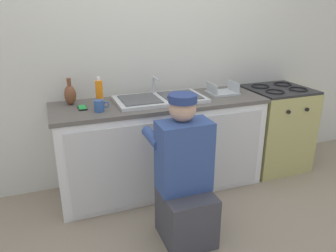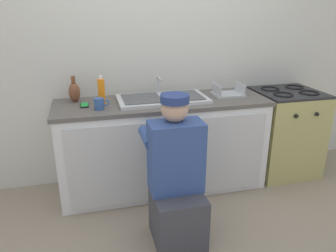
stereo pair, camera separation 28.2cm
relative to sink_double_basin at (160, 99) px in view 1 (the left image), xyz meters
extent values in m
plane|color=gray|center=(0.00, -0.30, -0.88)|extent=(12.00, 12.00, 0.00)
cube|color=silver|center=(0.00, 0.35, 0.37)|extent=(6.00, 0.10, 2.50)
cube|color=white|center=(0.00, 0.00, -0.47)|extent=(1.88, 0.60, 0.83)
cube|color=silver|center=(-0.45, -0.31, -0.47)|extent=(0.83, 0.02, 0.73)
cube|color=silver|center=(0.45, -0.31, -0.47)|extent=(0.83, 0.02, 0.73)
cube|color=#5B5651|center=(0.00, 0.00, -0.04)|extent=(1.92, 0.62, 0.04)
cube|color=silver|center=(0.00, 0.00, 0.00)|extent=(0.80, 0.44, 0.03)
cube|color=#4C4F51|center=(-0.19, 0.00, 0.01)|extent=(0.33, 0.35, 0.01)
cube|color=#4C4F51|center=(0.19, 0.00, 0.01)|extent=(0.33, 0.35, 0.01)
cylinder|color=#B7BABF|center=(0.00, 0.19, 0.07)|extent=(0.02, 0.02, 0.18)
cylinder|color=#B7BABF|center=(0.00, 0.11, 0.16)|extent=(0.02, 0.16, 0.02)
cube|color=tan|center=(1.29, 0.00, -0.46)|extent=(0.63, 0.60, 0.85)
cube|color=#262628|center=(1.29, 0.00, -0.02)|extent=(0.61, 0.59, 0.02)
torus|color=black|center=(1.15, -0.12, -0.01)|extent=(0.19, 0.19, 0.02)
torus|color=black|center=(1.43, -0.12, -0.01)|extent=(0.19, 0.19, 0.02)
torus|color=black|center=(1.15, 0.12, -0.01)|extent=(0.19, 0.19, 0.02)
torus|color=black|center=(1.43, 0.12, -0.01)|extent=(0.19, 0.19, 0.02)
cylinder|color=black|center=(1.18, -0.31, -0.16)|extent=(0.04, 0.02, 0.04)
cylinder|color=black|center=(1.40, -0.31, -0.16)|extent=(0.04, 0.02, 0.04)
cube|color=#3F3F47|center=(-0.08, -0.81, -0.68)|extent=(0.36, 0.40, 0.40)
cube|color=#334C8C|center=(-0.08, -0.75, -0.22)|extent=(0.38, 0.22, 0.52)
sphere|color=tan|center=(-0.08, -0.71, 0.12)|extent=(0.19, 0.19, 0.19)
cylinder|color=navy|center=(-0.08, -0.71, 0.19)|extent=(0.20, 0.20, 0.06)
cube|color=navy|center=(-0.08, -0.62, 0.17)|extent=(0.13, 0.09, 0.02)
cylinder|color=#334C8C|center=(-0.25, -0.55, -0.13)|extent=(0.08, 0.30, 0.08)
cylinder|color=#334C8C|center=(0.09, -0.55, -0.13)|extent=(0.08, 0.30, 0.08)
cube|color=#B2B7BC|center=(0.65, 0.02, -0.01)|extent=(0.28, 0.22, 0.02)
cube|color=#B2B7BC|center=(0.53, 0.02, 0.04)|extent=(0.01, 0.21, 0.10)
cube|color=#B2B7BC|center=(0.77, 0.02, 0.04)|extent=(0.01, 0.21, 0.10)
cube|color=black|center=(-0.68, 0.01, -0.01)|extent=(0.07, 0.14, 0.01)
cube|color=green|center=(-0.68, 0.01, -0.01)|extent=(0.06, 0.12, 0.00)
cylinder|color=#335699|center=(-0.57, -0.13, 0.03)|extent=(0.08, 0.08, 0.09)
torus|color=#335699|center=(-0.51, -0.13, 0.03)|extent=(0.06, 0.01, 0.06)
ellipsoid|color=brown|center=(-0.76, 0.16, 0.07)|extent=(0.10, 0.10, 0.17)
cylinder|color=brown|center=(-0.76, 0.16, 0.18)|extent=(0.04, 0.04, 0.06)
cylinder|color=orange|center=(-0.53, 0.02, 0.09)|extent=(0.06, 0.06, 0.22)
cylinder|color=white|center=(-0.53, 0.02, 0.22)|extent=(0.03, 0.03, 0.03)
camera|label=1|loc=(-0.92, -2.69, 0.78)|focal=35.00mm
camera|label=2|loc=(-0.65, -2.77, 0.78)|focal=35.00mm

